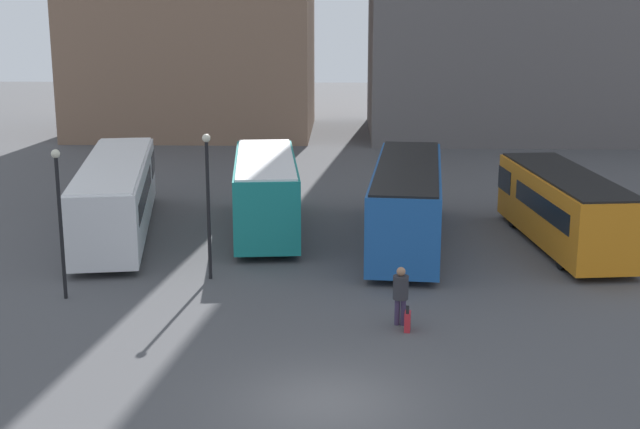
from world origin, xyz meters
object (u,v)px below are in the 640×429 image
object	(u,v)px
lamp_post_0	(208,194)
bus_3	(564,207)
bus_0	(116,194)
bus_1	(266,191)
suitcase	(408,321)
bus_2	(407,200)
lamp_post_1	(60,211)
traveler	(401,291)

from	to	relation	value
lamp_post_0	bus_3	bearing A→B (deg)	19.35
bus_3	lamp_post_0	distance (m)	14.04
bus_0	bus_1	bearing A→B (deg)	-94.94
bus_0	suitcase	size ratio (longest dim) A/B	15.30
bus_1	bus_2	xyz separation A→B (m)	(5.73, -1.56, 0.02)
bus_3	suitcase	bearing A→B (deg)	138.05
bus_3	suitcase	world-z (taller)	bus_3
bus_1	lamp_post_1	distance (m)	10.44
bus_0	lamp_post_1	xyz separation A→B (m)	(0.34, -8.15, 1.28)
traveler	lamp_post_0	distance (m)	7.87
traveler	lamp_post_0	bearing A→B (deg)	63.32
bus_3	lamp_post_0	bearing A→B (deg)	102.82
bus_0	bus_2	world-z (taller)	bus_2
suitcase	bus_2	bearing A→B (deg)	3.80
lamp_post_0	bus_2	bearing A→B (deg)	34.41
bus_3	lamp_post_0	world-z (taller)	lamp_post_0
traveler	suitcase	world-z (taller)	traveler
bus_0	lamp_post_1	bearing A→B (deg)	173.11
bus_2	traveler	world-z (taller)	bus_2
bus_3	lamp_post_0	xyz separation A→B (m)	(-13.18, -4.63, 1.46)
lamp_post_0	lamp_post_1	bearing A→B (deg)	-153.47
bus_0	traveler	xyz separation A→B (m)	(11.06, -10.22, -0.58)
bus_3	bus_2	bearing A→B (deg)	81.24
traveler	lamp_post_0	size ratio (longest dim) A/B	0.36
bus_3	lamp_post_1	world-z (taller)	lamp_post_1
lamp_post_0	lamp_post_1	distance (m)	4.91
bus_0	lamp_post_0	xyz separation A→B (m)	(4.73, -5.96, 1.37)
bus_0	lamp_post_1	world-z (taller)	lamp_post_1
bus_0	lamp_post_1	distance (m)	8.26
suitcase	lamp_post_1	size ratio (longest dim) A/B	0.17
bus_1	bus_3	xyz separation A→B (m)	(11.81, -1.80, -0.13)
traveler	lamp_post_1	bearing A→B (deg)	86.37
traveler	lamp_post_0	world-z (taller)	lamp_post_0
bus_0	bus_1	size ratio (longest dim) A/B	1.34
bus_1	bus_3	world-z (taller)	bus_1
bus_0	lamp_post_0	bearing A→B (deg)	-150.82
bus_1	suitcase	xyz separation A→B (m)	(5.15, -11.16, -1.41)
bus_0	traveler	world-z (taller)	bus_0
bus_1	traveler	size ratio (longest dim) A/B	5.26
bus_0	bus_3	bearing A→B (deg)	-103.53
bus_2	bus_3	size ratio (longest dim) A/B	1.17
suitcase	lamp_post_1	distance (m)	11.51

